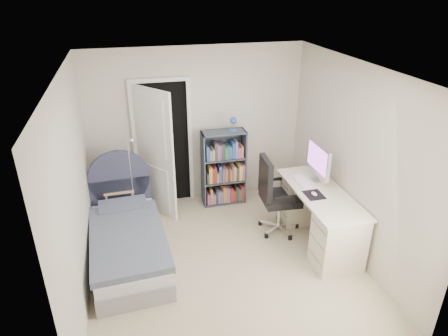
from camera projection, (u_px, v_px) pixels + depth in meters
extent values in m
cube|color=tan|center=(225.00, 262.00, 5.28)|extent=(3.40, 3.60, 0.05)
cube|color=white|center=(225.00, 67.00, 4.18)|extent=(3.40, 3.60, 0.05)
cube|color=beige|center=(197.00, 126.00, 6.33)|extent=(3.40, 0.05, 2.50)
cube|color=beige|center=(282.00, 277.00, 3.13)|extent=(3.40, 0.05, 2.50)
cube|color=beige|center=(72.00, 193.00, 4.35)|extent=(0.05, 3.60, 2.50)
cube|color=beige|center=(355.00, 161.00, 5.11)|extent=(0.05, 3.60, 2.50)
cube|color=black|center=(163.00, 145.00, 6.29)|extent=(0.80, 0.01, 2.00)
cube|color=white|center=(135.00, 148.00, 6.17)|extent=(0.06, 0.06, 2.00)
cube|color=white|center=(190.00, 143.00, 6.36)|extent=(0.06, 0.06, 2.00)
cube|color=white|center=(159.00, 80.00, 5.82)|extent=(0.92, 0.06, 0.06)
cube|color=white|center=(155.00, 154.00, 5.95)|extent=(0.51, 0.67, 2.00)
cube|color=gray|center=(130.00, 253.00, 5.22)|extent=(0.98, 1.90, 0.24)
cube|color=silver|center=(128.00, 241.00, 5.14)|extent=(0.96, 1.86, 0.15)
cube|color=slate|center=(128.00, 238.00, 5.02)|extent=(1.00, 1.63, 0.09)
cube|color=slate|center=(123.00, 207.00, 5.67)|extent=(0.68, 0.41, 0.11)
cube|color=#343750|center=(122.00, 201.00, 5.95)|extent=(0.88, 0.10, 0.74)
cylinder|color=#343750|center=(119.00, 178.00, 5.79)|extent=(0.88, 0.10, 0.88)
cylinder|color=tan|center=(108.00, 209.00, 5.92)|extent=(0.04, 0.04, 0.54)
cylinder|color=tan|center=(108.00, 197.00, 6.25)|extent=(0.04, 0.04, 0.54)
cylinder|color=tan|center=(134.00, 206.00, 6.00)|extent=(0.04, 0.04, 0.54)
cylinder|color=tan|center=(133.00, 194.00, 6.33)|extent=(0.04, 0.04, 0.54)
cube|color=tan|center=(119.00, 187.00, 6.02)|extent=(0.43, 0.43, 0.03)
cube|color=tan|center=(121.00, 206.00, 6.16)|extent=(0.39, 0.39, 0.02)
cube|color=#B24C33|center=(115.00, 185.00, 5.99)|extent=(0.17, 0.24, 0.03)
cube|color=#3F598C|center=(115.00, 184.00, 5.98)|extent=(0.16, 0.23, 0.03)
cube|color=#D8CC7F|center=(114.00, 182.00, 5.97)|extent=(0.15, 0.22, 0.03)
cylinder|color=silver|center=(136.00, 220.00, 6.13)|extent=(0.20, 0.20, 0.02)
cylinder|color=silver|center=(132.00, 181.00, 5.84)|extent=(0.02, 0.02, 1.36)
sphere|color=silver|center=(132.00, 140.00, 5.54)|extent=(0.08, 0.08, 0.08)
cube|color=#3E4655|center=(203.00, 170.00, 6.33)|extent=(0.02, 0.30, 1.24)
cube|color=#3E4655|center=(244.00, 166.00, 6.48)|extent=(0.02, 0.30, 1.24)
cube|color=#3E4655|center=(224.00, 132.00, 6.14)|extent=(0.69, 0.30, 0.02)
cube|color=#3E4655|center=(224.00, 201.00, 6.67)|extent=(0.69, 0.30, 0.02)
cube|color=#3E4655|center=(221.00, 164.00, 6.53)|extent=(0.69, 0.01, 1.24)
cube|color=#3E4655|center=(224.00, 180.00, 6.50)|extent=(0.65, 0.28, 0.02)
cube|color=#3E4655|center=(224.00, 158.00, 6.33)|extent=(0.65, 0.28, 0.02)
cylinder|color=#2754AB|center=(233.00, 130.00, 6.17)|extent=(0.12, 0.12, 0.02)
cylinder|color=silver|center=(233.00, 125.00, 6.13)|extent=(0.02, 0.02, 0.16)
sphere|color=#2754AB|center=(234.00, 120.00, 6.07)|extent=(0.11, 0.11, 0.11)
cube|color=#994C7F|center=(208.00, 198.00, 6.54)|extent=(0.05, 0.21, 0.18)
cube|color=orange|center=(211.00, 195.00, 6.53)|extent=(0.04, 0.21, 0.27)
cube|color=#7F72B2|center=(213.00, 197.00, 6.57)|extent=(0.05, 0.21, 0.17)
cube|color=#3F3F3F|center=(216.00, 195.00, 6.56)|extent=(0.03, 0.21, 0.24)
cube|color=#7F72B2|center=(218.00, 195.00, 6.58)|extent=(0.04, 0.21, 0.21)
cube|color=#7F72B2|center=(221.00, 195.00, 6.59)|extent=(0.03, 0.21, 0.21)
cube|color=orange|center=(224.00, 193.00, 6.58)|extent=(0.06, 0.21, 0.27)
cube|color=#7F72B2|center=(227.00, 193.00, 6.60)|extent=(0.04, 0.21, 0.25)
cube|color=#B23333|center=(230.00, 193.00, 6.62)|extent=(0.05, 0.21, 0.23)
cube|color=#B23333|center=(233.00, 194.00, 6.64)|extent=(0.04, 0.21, 0.19)
cube|color=#3F3F3F|center=(236.00, 192.00, 6.64)|extent=(0.04, 0.21, 0.24)
cube|color=#337F4C|center=(238.00, 193.00, 6.65)|extent=(0.03, 0.21, 0.20)
cube|color=#B23333|center=(241.00, 192.00, 6.65)|extent=(0.06, 0.21, 0.24)
cube|color=#3F3F3F|center=(207.00, 177.00, 6.38)|extent=(0.03, 0.21, 0.17)
cube|color=#D8BF4C|center=(210.00, 174.00, 6.36)|extent=(0.05, 0.21, 0.27)
cube|color=#B23333|center=(212.00, 174.00, 6.38)|extent=(0.03, 0.21, 0.26)
cube|color=#B23333|center=(215.00, 173.00, 6.38)|extent=(0.03, 0.21, 0.27)
cube|color=#D8BF4C|center=(217.00, 176.00, 6.41)|extent=(0.03, 0.21, 0.16)
cube|color=#335999|center=(219.00, 173.00, 6.40)|extent=(0.05, 0.21, 0.27)
cube|color=#994C7F|center=(223.00, 173.00, 6.42)|extent=(0.05, 0.21, 0.23)
cube|color=orange|center=(225.00, 173.00, 6.43)|extent=(0.03, 0.21, 0.22)
cube|color=#3F3F3F|center=(228.00, 173.00, 6.44)|extent=(0.03, 0.21, 0.22)
cube|color=orange|center=(230.00, 173.00, 6.45)|extent=(0.03, 0.21, 0.20)
cube|color=#994C7F|center=(232.00, 172.00, 6.45)|extent=(0.03, 0.21, 0.24)
cube|color=#D8BF4C|center=(234.00, 172.00, 6.46)|extent=(0.03, 0.21, 0.23)
cube|color=#3F3F3F|center=(236.00, 173.00, 6.48)|extent=(0.04, 0.21, 0.21)
cube|color=#D8BF4C|center=(239.00, 171.00, 6.48)|extent=(0.05, 0.21, 0.25)
cube|color=#994C7F|center=(242.00, 170.00, 6.49)|extent=(0.04, 0.21, 0.26)
cube|color=#335999|center=(207.00, 152.00, 6.19)|extent=(0.04, 0.21, 0.23)
cube|color=#7F72B2|center=(210.00, 154.00, 6.22)|extent=(0.04, 0.21, 0.16)
cube|color=#D8BF4C|center=(212.00, 153.00, 6.23)|extent=(0.03, 0.21, 0.18)
cube|color=#3F3F3F|center=(215.00, 150.00, 6.21)|extent=(0.03, 0.21, 0.27)
cube|color=#7F72B2|center=(217.00, 151.00, 6.23)|extent=(0.03, 0.21, 0.24)
cube|color=#994C7F|center=(219.00, 151.00, 6.24)|extent=(0.03, 0.21, 0.24)
cube|color=#3F3F3F|center=(222.00, 150.00, 6.24)|extent=(0.04, 0.21, 0.24)
cube|color=#337F4C|center=(225.00, 152.00, 6.27)|extent=(0.06, 0.21, 0.19)
cube|color=#335999|center=(229.00, 151.00, 6.28)|extent=(0.06, 0.21, 0.20)
cube|color=#335999|center=(233.00, 149.00, 6.28)|extent=(0.05, 0.21, 0.25)
cube|color=#7F72B2|center=(235.00, 148.00, 6.29)|extent=(0.03, 0.21, 0.27)
cube|color=#994C7F|center=(238.00, 151.00, 6.32)|extent=(0.05, 0.21, 0.17)
cube|color=orange|center=(241.00, 150.00, 6.33)|extent=(0.03, 0.21, 0.19)
cube|color=beige|center=(321.00, 193.00, 5.34)|extent=(0.65, 1.62, 0.03)
cube|color=beige|center=(339.00, 242.00, 5.01)|extent=(0.60, 0.43, 0.76)
cube|color=beige|center=(301.00, 198.00, 6.01)|extent=(0.60, 0.43, 0.76)
cube|color=silver|center=(318.00, 180.00, 5.64)|extent=(0.17, 0.17, 0.01)
cube|color=silver|center=(321.00, 172.00, 5.59)|extent=(0.03, 0.06, 0.24)
cube|color=silver|center=(319.00, 160.00, 5.50)|extent=(0.05, 0.60, 0.43)
cube|color=#CB5BDF|center=(317.00, 158.00, 5.48)|extent=(0.00, 0.54, 0.35)
cube|color=white|center=(302.00, 182.00, 5.59)|extent=(0.14, 0.43, 0.02)
cube|color=black|center=(314.00, 195.00, 5.26)|extent=(0.24, 0.28, 0.00)
ellipsoid|color=white|center=(314.00, 194.00, 5.25)|extent=(0.06, 0.11, 0.03)
cube|color=silver|center=(288.00, 225.00, 5.92)|extent=(0.30, 0.06, 0.03)
cylinder|color=black|center=(297.00, 226.00, 5.96)|extent=(0.06, 0.06, 0.06)
cube|color=silver|center=(278.00, 221.00, 6.02)|extent=(0.15, 0.29, 0.03)
cylinder|color=black|center=(278.00, 217.00, 6.16)|extent=(0.06, 0.06, 0.06)
cube|color=silver|center=(269.00, 223.00, 5.95)|extent=(0.26, 0.22, 0.03)
cylinder|color=black|center=(260.00, 223.00, 6.02)|extent=(0.06, 0.06, 0.06)
cube|color=silver|center=(273.00, 230.00, 5.80)|extent=(0.27, 0.19, 0.03)
cylinder|color=black|center=(266.00, 236.00, 5.72)|extent=(0.06, 0.06, 0.06)
cube|color=silver|center=(284.00, 231.00, 5.78)|extent=(0.11, 0.30, 0.03)
cylinder|color=black|center=(290.00, 238.00, 5.68)|extent=(0.06, 0.06, 0.06)
cylinder|color=silver|center=(279.00, 213.00, 5.80)|extent=(0.06, 0.06, 0.45)
cube|color=black|center=(280.00, 198.00, 5.69)|extent=(0.54, 0.54, 0.10)
cube|color=black|center=(266.00, 179.00, 5.51)|extent=(0.10, 0.47, 0.58)
cube|color=black|center=(286.00, 198.00, 5.37)|extent=(0.32, 0.06, 0.03)
cube|color=black|center=(274.00, 179.00, 5.86)|extent=(0.32, 0.06, 0.03)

